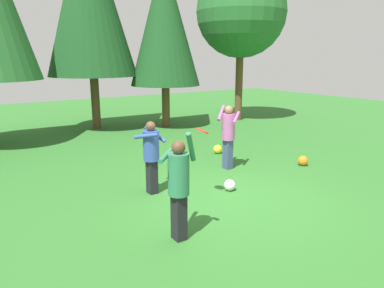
{
  "coord_description": "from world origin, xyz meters",
  "views": [
    {
      "loc": [
        -4.59,
        -5.37,
        2.89
      ],
      "look_at": [
        -0.32,
        0.9,
        1.05
      ],
      "focal_mm": 33.39,
      "sensor_mm": 36.0,
      "label": 1
    }
  ],
  "objects_px": {
    "person_thrower": "(179,182)",
    "ball_yellow": "(218,149)",
    "person_bystander": "(151,152)",
    "tree_far_right": "(241,12)",
    "person_catcher": "(228,132)",
    "tree_right": "(164,22)",
    "frisbee": "(202,131)",
    "ball_white": "(230,185)",
    "ball_orange": "(303,161)"
  },
  "relations": [
    {
      "from": "tree_right",
      "to": "ball_yellow",
      "type": "bearing_deg",
      "value": -101.18
    },
    {
      "from": "person_catcher",
      "to": "ball_yellow",
      "type": "bearing_deg",
      "value": -155.35
    },
    {
      "from": "tree_right",
      "to": "tree_far_right",
      "type": "bearing_deg",
      "value": -6.87
    },
    {
      "from": "tree_right",
      "to": "ball_white",
      "type": "bearing_deg",
      "value": -109.91
    },
    {
      "from": "tree_right",
      "to": "person_thrower",
      "type": "bearing_deg",
      "value": -119.01
    },
    {
      "from": "ball_orange",
      "to": "tree_far_right",
      "type": "distance_m",
      "value": 8.85
    },
    {
      "from": "ball_white",
      "to": "tree_right",
      "type": "distance_m",
      "value": 8.9
    },
    {
      "from": "person_catcher",
      "to": "ball_orange",
      "type": "distance_m",
      "value": 2.28
    },
    {
      "from": "ball_white",
      "to": "ball_orange",
      "type": "bearing_deg",
      "value": 6.39
    },
    {
      "from": "person_thrower",
      "to": "ball_white",
      "type": "relative_size",
      "value": 7.2
    },
    {
      "from": "person_catcher",
      "to": "ball_yellow",
      "type": "relative_size",
      "value": 6.19
    },
    {
      "from": "frisbee",
      "to": "tree_right",
      "type": "distance_m",
      "value": 8.75
    },
    {
      "from": "person_bystander",
      "to": "tree_far_right",
      "type": "distance_m",
      "value": 10.7
    },
    {
      "from": "person_catcher",
      "to": "frisbee",
      "type": "xyz_separation_m",
      "value": [
        -1.84,
        -1.38,
        0.47
      ]
    },
    {
      "from": "ball_yellow",
      "to": "ball_white",
      "type": "relative_size",
      "value": 1.08
    },
    {
      "from": "frisbee",
      "to": "ball_yellow",
      "type": "xyz_separation_m",
      "value": [
        2.57,
        2.73,
        -1.34
      ]
    },
    {
      "from": "person_catcher",
      "to": "person_bystander",
      "type": "bearing_deg",
      "value": -26.93
    },
    {
      "from": "person_catcher",
      "to": "person_bystander",
      "type": "distance_m",
      "value": 2.54
    },
    {
      "from": "person_catcher",
      "to": "ball_white",
      "type": "distance_m",
      "value": 1.85
    },
    {
      "from": "person_catcher",
      "to": "tree_right",
      "type": "relative_size",
      "value": 0.25
    },
    {
      "from": "ball_yellow",
      "to": "tree_right",
      "type": "distance_m",
      "value": 6.39
    },
    {
      "from": "ball_yellow",
      "to": "person_thrower",
      "type": "bearing_deg",
      "value": -134.92
    },
    {
      "from": "person_thrower",
      "to": "person_bystander",
      "type": "xyz_separation_m",
      "value": [
        0.6,
        2.06,
        -0.05
      ]
    },
    {
      "from": "tree_far_right",
      "to": "person_catcher",
      "type": "bearing_deg",
      "value": -133.43
    },
    {
      "from": "tree_far_right",
      "to": "frisbee",
      "type": "bearing_deg",
      "value": -135.63
    },
    {
      "from": "person_catcher",
      "to": "frisbee",
      "type": "relative_size",
      "value": 5.1
    },
    {
      "from": "person_bystander",
      "to": "tree_far_right",
      "type": "bearing_deg",
      "value": 92.97
    },
    {
      "from": "tree_right",
      "to": "frisbee",
      "type": "bearing_deg",
      "value": -115.12
    },
    {
      "from": "person_bystander",
      "to": "person_thrower",
      "type": "bearing_deg",
      "value": -51.18
    },
    {
      "from": "frisbee",
      "to": "tree_far_right",
      "type": "height_order",
      "value": "tree_far_right"
    },
    {
      "from": "person_thrower",
      "to": "frisbee",
      "type": "height_order",
      "value": "person_thrower"
    },
    {
      "from": "tree_right",
      "to": "tree_far_right",
      "type": "height_order",
      "value": "tree_far_right"
    },
    {
      "from": "ball_yellow",
      "to": "ball_orange",
      "type": "height_order",
      "value": "ball_orange"
    },
    {
      "from": "person_bystander",
      "to": "ball_orange",
      "type": "xyz_separation_m",
      "value": [
        4.38,
        -0.52,
        -0.8
      ]
    },
    {
      "from": "person_thrower",
      "to": "ball_yellow",
      "type": "bearing_deg",
      "value": 3.65
    },
    {
      "from": "person_thrower",
      "to": "person_catcher",
      "type": "relative_size",
      "value": 1.08
    },
    {
      "from": "ball_white",
      "to": "tree_right",
      "type": "height_order",
      "value": "tree_right"
    },
    {
      "from": "ball_orange",
      "to": "ball_yellow",
      "type": "bearing_deg",
      "value": 116.46
    },
    {
      "from": "ball_white",
      "to": "tree_far_right",
      "type": "bearing_deg",
      "value": 47.49
    },
    {
      "from": "ball_orange",
      "to": "person_bystander",
      "type": "bearing_deg",
      "value": 173.23
    },
    {
      "from": "person_catcher",
      "to": "tree_right",
      "type": "distance_m",
      "value": 7.14
    },
    {
      "from": "person_thrower",
      "to": "ball_yellow",
      "type": "distance_m",
      "value": 5.5
    },
    {
      "from": "person_thrower",
      "to": "ball_orange",
      "type": "relative_size",
      "value": 6.64
    },
    {
      "from": "frisbee",
      "to": "tree_right",
      "type": "xyz_separation_m",
      "value": [
        3.52,
        7.5,
        2.81
      ]
    },
    {
      "from": "frisbee",
      "to": "tree_far_right",
      "type": "relative_size",
      "value": 0.05
    },
    {
      "from": "frisbee",
      "to": "ball_white",
      "type": "distance_m",
      "value": 1.59
    },
    {
      "from": "frisbee",
      "to": "tree_far_right",
      "type": "bearing_deg",
      "value": 44.37
    },
    {
      "from": "person_catcher",
      "to": "frisbee",
      "type": "distance_m",
      "value": 2.35
    },
    {
      "from": "person_catcher",
      "to": "ball_orange",
      "type": "xyz_separation_m",
      "value": [
        1.88,
        -0.96,
        -0.87
      ]
    },
    {
      "from": "person_bystander",
      "to": "tree_far_right",
      "type": "height_order",
      "value": "tree_far_right"
    }
  ]
}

